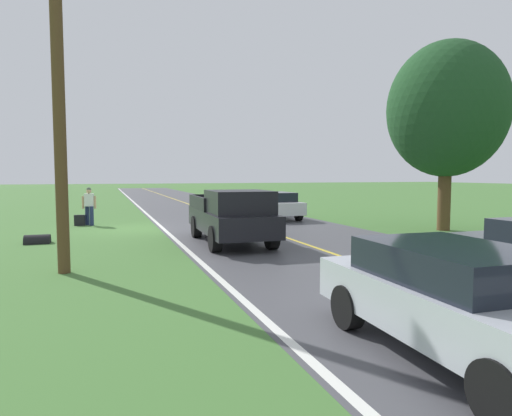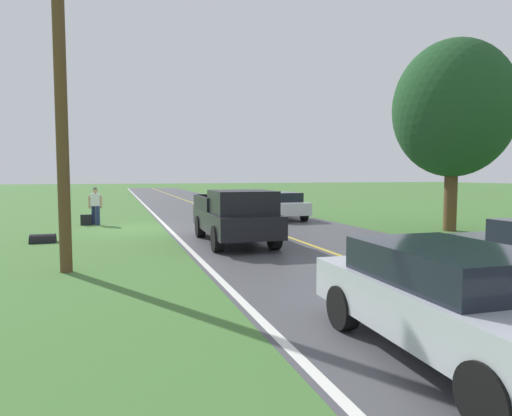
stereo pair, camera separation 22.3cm
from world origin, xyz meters
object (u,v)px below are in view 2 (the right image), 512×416
Objects in this scene: suitcase_carried at (86,220)px; sedan_ahead_same_lane at (455,300)px; sedan_near_oncoming at (279,205)px; tree_far_side_near at (453,109)px; utility_pole_roadside at (61,116)px; hitchhiker_walking at (96,204)px; pickup_truck_passing at (236,215)px.

suitcase_carried is 18.04m from sedan_ahead_same_lane.
sedan_near_oncoming is (-9.52, -0.07, 0.51)m from suitcase_carried.
tree_far_side_near is at bearing 125.88° from sedan_near_oncoming.
sedan_ahead_same_lane is 17.81m from sedan_near_oncoming.
suitcase_carried is 16.65m from tree_far_side_near.
suitcase_carried is 0.07× the size of utility_pole_roadside.
hitchhiker_walking is 0.23× the size of tree_far_side_near.
sedan_near_oncoming is 0.60× the size of utility_pole_roadside.
sedan_ahead_same_lane is at bearing 22.58° from suitcase_carried.
utility_pole_roadside is at bearing 47.99° from sedan_near_oncoming.
utility_pole_roadside reaches higher than sedan_near_oncoming.
pickup_truck_passing is 1.23× the size of sedan_near_oncoming.
utility_pole_roadside is (5.17, -6.89, 2.92)m from sedan_ahead_same_lane.
tree_far_side_near is (-14.04, 6.81, 3.99)m from hitchhiker_walking.
sedan_near_oncoming is (-4.38, -7.43, -0.21)m from pickup_truck_passing.
sedan_ahead_same_lane is at bearing 105.79° from hitchhiker_walking.
tree_far_side_near is (-9.33, -0.60, 4.01)m from pickup_truck_passing.
sedan_ahead_same_lane is at bearing 91.03° from pickup_truck_passing.
suitcase_carried is 10.89m from utility_pole_roadside.
sedan_near_oncoming is at bearing -179.81° from hitchhiker_walking.
hitchhiker_walking is at bearing 0.19° from sedan_near_oncoming.
sedan_ahead_same_lane is (9.15, 10.47, -4.22)m from tree_far_side_near.
hitchhiker_walking is at bearing -74.21° from sedan_ahead_same_lane.
sedan_ahead_same_lane is at bearing 48.84° from tree_far_side_near.
sedan_ahead_same_lane is at bearing 76.34° from sedan_near_oncoming.
utility_pole_roadside reaches higher than suitcase_carried.
utility_pole_roadside is at bearing 30.81° from pickup_truck_passing.
sedan_ahead_same_lane is (-4.89, 17.27, -0.23)m from hitchhiker_walking.
tree_far_side_near reaches higher than sedan_near_oncoming.
pickup_truck_passing is 0.74× the size of utility_pole_roadside.
suitcase_carried is 0.06× the size of tree_far_side_near.
utility_pole_roadside reaches higher than pickup_truck_passing.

